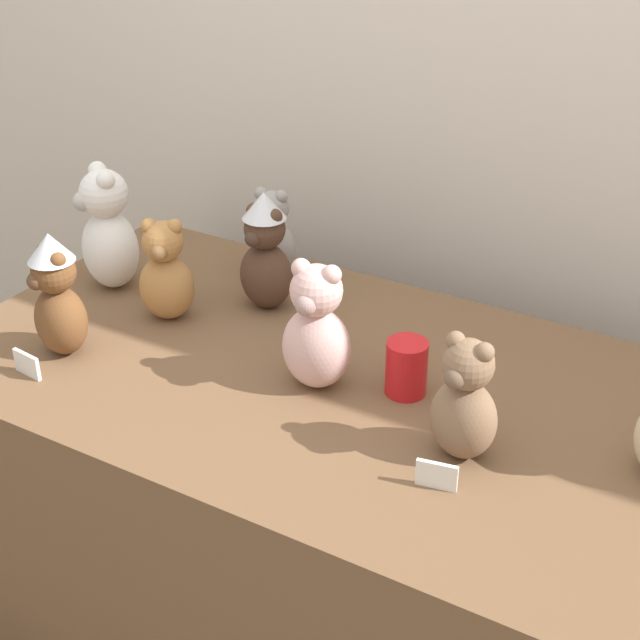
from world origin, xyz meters
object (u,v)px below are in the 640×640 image
(teddy_bear_mocha, at_px, (465,402))
(party_cup_red, at_px, (406,368))
(display_table, at_px, (320,514))
(teddy_bear_chestnut, at_px, (57,296))
(teddy_bear_blush, at_px, (316,330))
(teddy_bear_snow, at_px, (108,232))
(teddy_bear_cocoa, at_px, (265,252))
(teddy_bear_ash, at_px, (272,236))
(teddy_bear_caramel, at_px, (166,273))

(teddy_bear_mocha, distance_m, party_cup_red, 0.21)
(display_table, bearing_deg, teddy_bear_mocha, -16.95)
(teddy_bear_chestnut, xyz_separation_m, teddy_bear_mocha, (0.83, 0.09, -0.02))
(teddy_bear_chestnut, relative_size, party_cup_red, 2.41)
(teddy_bear_mocha, bearing_deg, teddy_bear_blush, 179.83)
(teddy_bear_snow, bearing_deg, teddy_bear_chestnut, -34.86)
(teddy_bear_cocoa, relative_size, party_cup_red, 2.47)
(teddy_bear_blush, relative_size, teddy_bear_mocha, 1.12)
(teddy_bear_blush, xyz_separation_m, teddy_bear_chestnut, (-0.51, -0.15, 0.01))
(teddy_bear_cocoa, distance_m, teddy_bear_mocha, 0.65)
(teddy_bear_mocha, relative_size, party_cup_red, 2.13)
(teddy_bear_snow, bearing_deg, party_cup_red, 28.56)
(teddy_bear_cocoa, relative_size, teddy_bear_mocha, 1.16)
(teddy_bear_cocoa, distance_m, teddy_bear_snow, 0.38)
(teddy_bear_blush, distance_m, party_cup_red, 0.19)
(teddy_bear_chestnut, height_order, teddy_bear_mocha, teddy_bear_chestnut)
(teddy_bear_ash, height_order, party_cup_red, teddy_bear_ash)
(teddy_bear_caramel, relative_size, teddy_bear_snow, 0.80)
(teddy_bear_cocoa, bearing_deg, party_cup_red, -15.15)
(display_table, relative_size, teddy_bear_caramel, 6.60)
(teddy_bear_snow, height_order, teddy_bear_blush, teddy_bear_snow)
(party_cup_red, bearing_deg, teddy_bear_caramel, 179.25)
(teddy_bear_snow, distance_m, teddy_bear_chestnut, 0.30)
(teddy_bear_ash, bearing_deg, teddy_bear_cocoa, -69.75)
(teddy_bear_caramel, bearing_deg, teddy_bear_blush, -35.30)
(teddy_bear_caramel, xyz_separation_m, teddy_bear_chestnut, (-0.10, -0.22, 0.02))
(teddy_bear_cocoa, distance_m, teddy_bear_ash, 0.16)
(teddy_bear_cocoa, bearing_deg, teddy_bear_mocha, -20.46)
(party_cup_red, bearing_deg, teddy_bear_mocha, -37.47)
(teddy_bear_snow, relative_size, teddy_bear_mocha, 1.24)
(teddy_bear_snow, bearing_deg, teddy_bear_ash, 71.20)
(teddy_bear_mocha, bearing_deg, teddy_bear_chestnut, -163.01)
(teddy_bear_snow, relative_size, teddy_bear_ash, 1.33)
(teddy_bear_mocha, bearing_deg, teddy_bear_ash, 158.18)
(teddy_bear_snow, height_order, party_cup_red, teddy_bear_snow)
(teddy_bear_blush, distance_m, teddy_bear_mocha, 0.33)
(display_table, height_order, teddy_bear_ash, teddy_bear_ash)
(teddy_bear_ash, xyz_separation_m, teddy_bear_chestnut, (-0.18, -0.51, 0.03))
(teddy_bear_mocha, bearing_deg, display_table, 174.04)
(teddy_bear_cocoa, xyz_separation_m, teddy_bear_chestnut, (-0.25, -0.37, -0.00))
(display_table, xyz_separation_m, teddy_bear_caramel, (-0.40, 0.03, 0.48))
(teddy_bear_blush, height_order, teddy_bear_chestnut, teddy_bear_chestnut)
(display_table, distance_m, teddy_bear_blush, 0.49)
(display_table, bearing_deg, teddy_bear_blush, -69.91)
(teddy_bear_caramel, xyz_separation_m, teddy_bear_mocha, (0.74, -0.13, 0.00))
(teddy_bear_snow, distance_m, teddy_bear_blush, 0.63)
(teddy_bear_ash, bearing_deg, party_cup_red, -38.17)
(display_table, height_order, teddy_bear_snow, teddy_bear_snow)
(display_table, relative_size, teddy_bear_chestnut, 5.80)
(teddy_bear_chestnut, bearing_deg, teddy_bear_mocha, 26.02)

